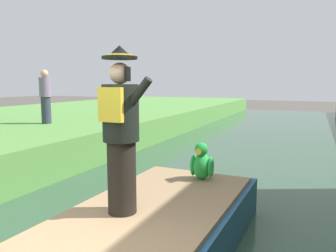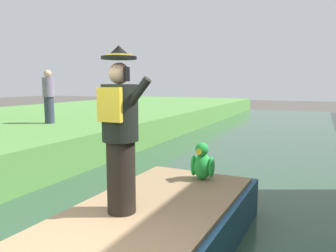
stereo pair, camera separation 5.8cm
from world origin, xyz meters
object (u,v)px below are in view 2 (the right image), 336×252
object	(u,v)px
boat	(141,240)
person_pirate	(120,131)
parrot_plush	(202,163)
person_bystander	(49,96)

from	to	relation	value
boat	person_pirate	xyz separation A→B (m)	(-0.21, -0.05, 1.23)
parrot_plush	person_bystander	bearing A→B (deg)	154.09
boat	person_bystander	bearing A→B (deg)	142.15
parrot_plush	person_pirate	bearing A→B (deg)	-104.49
boat	parrot_plush	xyz separation A→B (m)	(0.20, 1.54, 0.55)
parrot_plush	person_bystander	size ratio (longest dim) A/B	0.36
person_bystander	person_pirate	bearing A→B (deg)	-39.25
person_pirate	parrot_plush	size ratio (longest dim) A/B	3.25
parrot_plush	boat	bearing A→B (deg)	-97.38
person_pirate	person_bystander	xyz separation A→B (m)	(-5.42, 4.43, 0.12)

